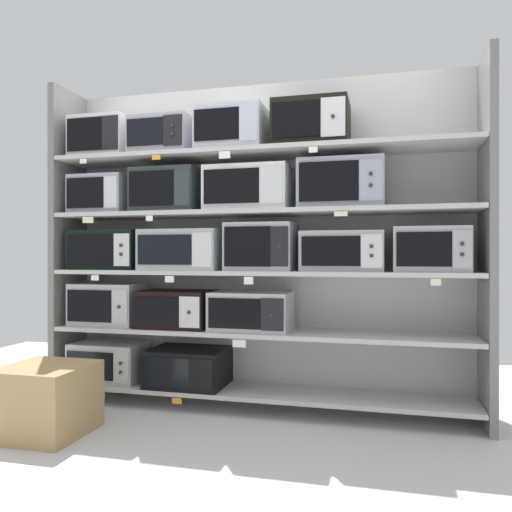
# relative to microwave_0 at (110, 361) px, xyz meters

# --- Properties ---
(ground) EXTENTS (6.91, 6.00, 0.02)m
(ground) POSITION_rel_microwave_0_xyz_m (1.13, -1.00, -0.29)
(ground) COLOR silver
(back_panel) EXTENTS (3.11, 0.04, 2.33)m
(back_panel) POSITION_rel_microwave_0_xyz_m (1.13, 0.24, 0.88)
(back_panel) COLOR #B2B2AD
(back_panel) RESTS_ON ground
(upright_left) EXTENTS (0.05, 0.43, 2.33)m
(upright_left) POSITION_rel_microwave_0_xyz_m (-0.35, 0.00, 0.88)
(upright_left) COLOR slate
(upright_left) RESTS_ON ground
(upright_right) EXTENTS (0.05, 0.43, 2.33)m
(upright_right) POSITION_rel_microwave_0_xyz_m (2.61, 0.00, 0.88)
(upright_right) COLOR slate
(upright_right) RESTS_ON ground
(shelf_0) EXTENTS (2.91, 0.43, 0.03)m
(shelf_0) POSITION_rel_microwave_0_xyz_m (1.13, 0.00, -0.16)
(shelf_0) COLOR beige
(shelf_0) RESTS_ON ground
(microwave_0) EXTENTS (0.53, 0.36, 0.28)m
(microwave_0) POSITION_rel_microwave_0_xyz_m (0.00, 0.00, 0.00)
(microwave_0) COLOR #BBBDB8
(microwave_0) RESTS_ON shelf_0
(microwave_1) EXTENTS (0.54, 0.43, 0.26)m
(microwave_1) POSITION_rel_microwave_0_xyz_m (0.63, -0.00, -0.01)
(microwave_1) COLOR black
(microwave_1) RESTS_ON shelf_0
(price_tag_0) EXTENTS (0.08, 0.00, 0.04)m
(price_tag_0) POSITION_rel_microwave_0_xyz_m (0.05, -0.21, -0.19)
(price_tag_0) COLOR white
(price_tag_1) EXTENTS (0.07, 0.00, 0.04)m
(price_tag_1) POSITION_rel_microwave_0_xyz_m (0.63, -0.21, -0.19)
(price_tag_1) COLOR orange
(shelf_1) EXTENTS (2.91, 0.43, 0.03)m
(shelf_1) POSITION_rel_microwave_0_xyz_m (1.13, 0.00, 0.26)
(shelf_1) COLOR beige
(microwave_2) EXTENTS (0.51, 0.34, 0.31)m
(microwave_2) POSITION_rel_microwave_0_xyz_m (-0.01, -0.00, 0.43)
(microwave_2) COLOR #B6BBB7
(microwave_2) RESTS_ON shelf_1
(microwave_3) EXTENTS (0.51, 0.38, 0.26)m
(microwave_3) POSITION_rel_microwave_0_xyz_m (0.54, -0.00, 0.41)
(microwave_3) COLOR black
(microwave_3) RESTS_ON shelf_1
(microwave_4) EXTENTS (0.55, 0.38, 0.26)m
(microwave_4) POSITION_rel_microwave_0_xyz_m (1.10, -0.00, 0.41)
(microwave_4) COLOR #B4B3B8
(microwave_4) RESTS_ON shelf_1
(price_tag_2) EXTENTS (0.09, 0.00, 0.05)m
(price_tag_2) POSITION_rel_microwave_0_xyz_m (1.07, -0.21, 0.21)
(price_tag_2) COLOR white
(shelf_2) EXTENTS (2.91, 0.43, 0.03)m
(shelf_2) POSITION_rel_microwave_0_xyz_m (1.13, 0.00, 0.67)
(shelf_2) COLOR beige
(microwave_5) EXTENTS (0.53, 0.36, 0.29)m
(microwave_5) POSITION_rel_microwave_0_xyz_m (0.00, -0.00, 0.83)
(microwave_5) COLOR black
(microwave_5) RESTS_ON shelf_2
(microwave_6) EXTENTS (0.57, 0.42, 0.29)m
(microwave_6) POSITION_rel_microwave_0_xyz_m (0.61, 0.00, 0.83)
(microwave_6) COLOR #9BA2A1
(microwave_6) RESTS_ON shelf_2
(microwave_7) EXTENTS (0.46, 0.39, 0.33)m
(microwave_7) POSITION_rel_microwave_0_xyz_m (1.17, -0.00, 0.85)
(microwave_7) COLOR #9EA7AC
(microwave_7) RESTS_ON shelf_2
(microwave_8) EXTENTS (0.54, 0.36, 0.26)m
(microwave_8) POSITION_rel_microwave_0_xyz_m (1.72, -0.00, 0.82)
(microwave_8) COLOR #A59FA4
(microwave_8) RESTS_ON shelf_2
(microwave_9) EXTENTS (0.46, 0.39, 0.28)m
(microwave_9) POSITION_rel_microwave_0_xyz_m (2.27, -0.00, 0.83)
(microwave_9) COLOR #A39BA0
(microwave_9) RESTS_ON shelf_2
(price_tag_3) EXTENTS (0.06, 0.00, 0.04)m
(price_tag_3) POSITION_rel_microwave_0_xyz_m (0.01, -0.21, 0.63)
(price_tag_3) COLOR white
(price_tag_4) EXTENTS (0.06, 0.00, 0.04)m
(price_tag_4) POSITION_rel_microwave_0_xyz_m (0.58, -0.21, 0.63)
(price_tag_4) COLOR white
(price_tag_5) EXTENTS (0.06, 0.00, 0.05)m
(price_tag_5) POSITION_rel_microwave_0_xyz_m (1.14, -0.21, 0.63)
(price_tag_5) COLOR white
(price_tag_6) EXTENTS (0.06, 0.00, 0.04)m
(price_tag_6) POSITION_rel_microwave_0_xyz_m (2.29, -0.21, 0.63)
(price_tag_6) COLOR beige
(shelf_3) EXTENTS (2.91, 0.43, 0.03)m
(shelf_3) POSITION_rel_microwave_0_xyz_m (1.13, 0.00, 1.08)
(shelf_3) COLOR beige
(microwave_10) EXTENTS (0.43, 0.35, 0.28)m
(microwave_10) POSITION_rel_microwave_0_xyz_m (-0.05, -0.00, 1.24)
(microwave_10) COLOR #9D9EAE
(microwave_10) RESTS_ON shelf_3
(microwave_11) EXTENTS (0.48, 0.35, 0.31)m
(microwave_11) POSITION_rel_microwave_0_xyz_m (0.48, -0.00, 1.26)
(microwave_11) COLOR #2B3336
(microwave_11) RESTS_ON shelf_3
(microwave_12) EXTENTS (0.58, 0.35, 0.31)m
(microwave_12) POSITION_rel_microwave_0_xyz_m (1.08, -0.00, 1.25)
(microwave_12) COLOR white
(microwave_12) RESTS_ON shelf_3
(microwave_13) EXTENTS (0.56, 0.35, 0.32)m
(microwave_13) POSITION_rel_microwave_0_xyz_m (1.72, -0.00, 1.26)
(microwave_13) COLOR #979AA7
(microwave_13) RESTS_ON shelf_3
(price_tag_7) EXTENTS (0.09, 0.00, 0.04)m
(price_tag_7) POSITION_rel_microwave_0_xyz_m (-0.04, -0.21, 1.04)
(price_tag_7) COLOR beige
(price_tag_8) EXTENTS (0.05, 0.00, 0.04)m
(price_tag_8) POSITION_rel_microwave_0_xyz_m (0.43, -0.21, 1.05)
(price_tag_8) COLOR white
(price_tag_9) EXTENTS (0.08, 0.00, 0.03)m
(price_tag_9) POSITION_rel_microwave_0_xyz_m (1.73, -0.21, 1.05)
(price_tag_9) COLOR beige
(shelf_4) EXTENTS (2.91, 0.43, 0.03)m
(shelf_4) POSITION_rel_microwave_0_xyz_m (1.13, 0.00, 1.50)
(shelf_4) COLOR beige
(microwave_14) EXTENTS (0.43, 0.34, 0.30)m
(microwave_14) POSITION_rel_microwave_0_xyz_m (-0.05, -0.00, 1.66)
(microwave_14) COLOR silver
(microwave_14) RESTS_ON shelf_4
(microwave_15) EXTENTS (0.44, 0.41, 0.26)m
(microwave_15) POSITION_rel_microwave_0_xyz_m (0.45, -0.00, 1.64)
(microwave_15) COLOR #9F9DA8
(microwave_15) RESTS_ON shelf_4
(microwave_16) EXTENTS (0.46, 0.41, 0.30)m
(microwave_16) POSITION_rel_microwave_0_xyz_m (0.97, 0.00, 1.66)
(microwave_16) COLOR #B5B9C3
(microwave_16) RESTS_ON shelf_4
(microwave_17) EXTENTS (0.50, 0.36, 0.31)m
(microwave_17) POSITION_rel_microwave_0_xyz_m (1.52, -0.00, 1.67)
(microwave_17) COLOR black
(microwave_17) RESTS_ON shelf_4
(price_tag_10) EXTENTS (0.05, 0.00, 0.03)m
(price_tag_10) POSITION_rel_microwave_0_xyz_m (-0.08, -0.21, 1.46)
(price_tag_10) COLOR white
(price_tag_11) EXTENTS (0.06, 0.00, 0.03)m
(price_tag_11) POSITION_rel_microwave_0_xyz_m (0.48, -0.21, 1.46)
(price_tag_11) COLOR orange
(price_tag_12) EXTENTS (0.08, 0.00, 0.05)m
(price_tag_12) POSITION_rel_microwave_0_xyz_m (0.97, -0.21, 1.45)
(price_tag_12) COLOR white
(price_tag_13) EXTENTS (0.06, 0.00, 0.04)m
(price_tag_13) POSITION_rel_microwave_0_xyz_m (1.56, -0.21, 1.46)
(price_tag_13) COLOR white
(shipping_carton) EXTENTS (0.49, 0.49, 0.41)m
(shipping_carton) POSITION_rel_microwave_0_xyz_m (0.02, -0.77, -0.08)
(shipping_carton) COLOR tan
(shipping_carton) RESTS_ON ground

